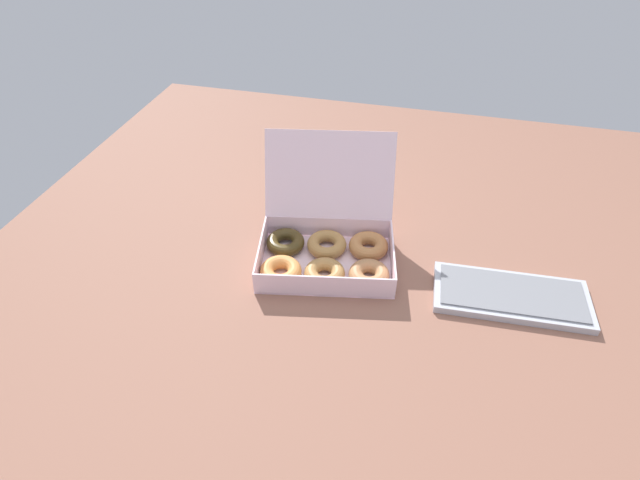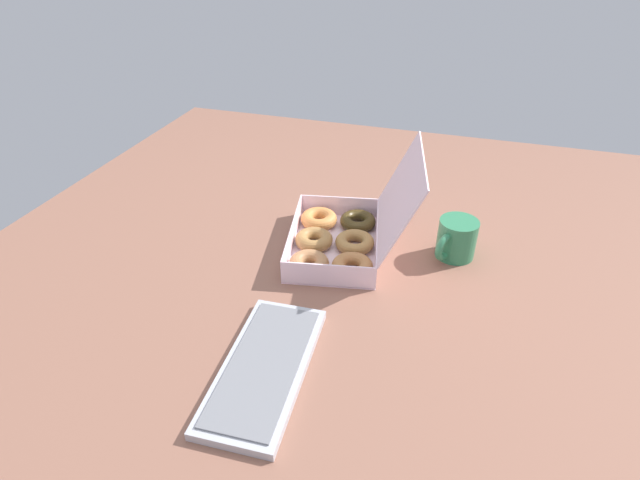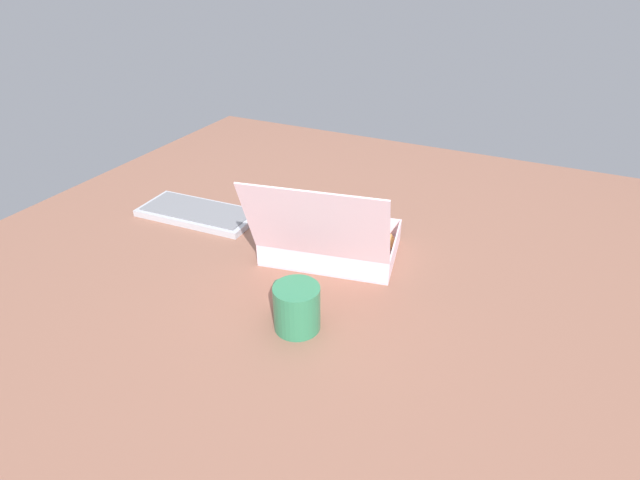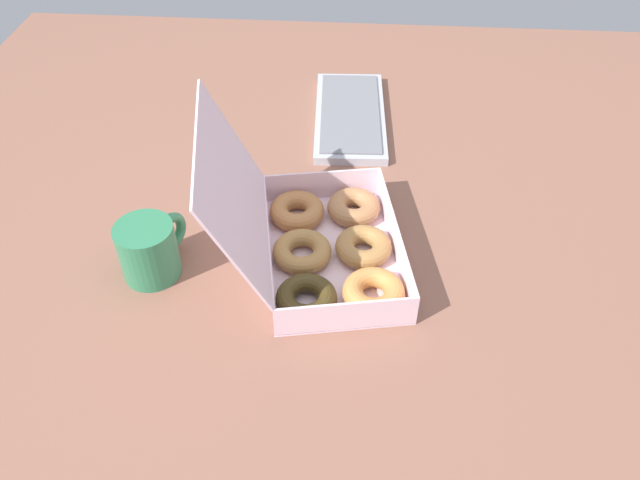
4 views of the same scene
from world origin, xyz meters
TOP-DOWN VIEW (x-y plane):
  - ground_plane at (0.00, 0.00)cm, footprint 180.00×180.00cm
  - donut_box at (-3.00, -0.26)cm, footprint 37.28×36.16cm
  - keyboard at (40.51, -3.08)cm, footprint 34.98×16.67cm
  - coffee_mug at (-8.10, 27.47)cm, footprint 12.83×9.60cm

SIDE VIEW (x-z plane):
  - ground_plane at x=0.00cm, z-range -2.00..0.00cm
  - keyboard at x=40.51cm, z-range -0.04..2.16cm
  - donut_box at x=-3.00cm, z-range -9.62..16.41cm
  - coffee_mug at x=-8.10cm, z-range 0.13..9.96cm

